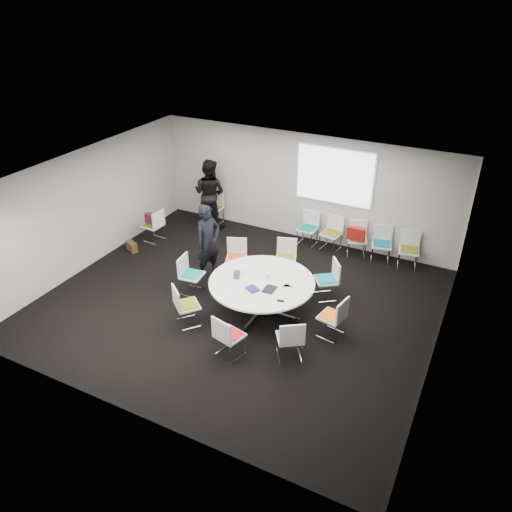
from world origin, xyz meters
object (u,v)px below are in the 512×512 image
at_px(conference_table, 262,289).
at_px(chair_back_c, 357,245).
at_px(chair_ring_c, 286,265).
at_px(person_back, 209,193).
at_px(chair_back_e, 408,256).
at_px(cup, 268,276).
at_px(chair_ring_a, 332,324).
at_px(chair_back_a, 308,234).
at_px(chair_ring_f, 187,312).
at_px(person_main, 208,242).
at_px(chair_ring_h, 290,345).
at_px(chair_back_d, 381,251).
at_px(chair_person_back, 214,214).
at_px(chair_ring_b, 326,286).
at_px(chair_ring_e, 192,282).
at_px(chair_spare_left, 154,231).
at_px(laptop, 239,274).
at_px(maroon_bag, 152,219).
at_px(chair_ring_g, 229,343).
at_px(chair_ring_d, 236,265).
at_px(chair_back_b, 331,240).

height_order(conference_table, chair_back_c, chair_back_c).
relative_size(chair_ring_c, person_back, 0.46).
height_order(chair_back_e, cup, chair_back_e).
bearing_deg(chair_ring_a, chair_back_e, -1.77).
distance_m(conference_table, chair_back_a, 3.24).
bearing_deg(cup, person_back, 137.55).
distance_m(chair_ring_f, person_main, 1.95).
bearing_deg(chair_back_e, chair_ring_h, 63.00).
relative_size(chair_ring_c, chair_back_a, 1.00).
distance_m(chair_back_a, chair_back_d, 1.92).
bearing_deg(chair_back_c, chair_ring_c, 35.10).
height_order(chair_person_back, person_back, person_back).
height_order(chair_ring_b, chair_back_c, same).
bearing_deg(person_back, chair_ring_e, 113.71).
bearing_deg(chair_back_d, person_main, 22.37).
xyz_separation_m(chair_spare_left, laptop, (3.39, -1.57, 0.47)).
xyz_separation_m(chair_ring_b, person_main, (-2.71, -0.39, 0.62)).
relative_size(chair_ring_h, laptop, 2.68).
xyz_separation_m(person_back, cup, (3.14, -2.88, -0.18)).
xyz_separation_m(chair_ring_f, chair_ring_h, (2.23, -0.02, 0.00)).
bearing_deg(laptop, cup, -98.54).
distance_m(chair_spare_left, maroon_bag, 0.34).
relative_size(cup, maroon_bag, 0.22).
relative_size(chair_ring_g, cup, 9.78).
bearing_deg(cup, chair_person_back, 135.95).
xyz_separation_m(chair_ring_f, cup, (1.18, 1.24, 0.50)).
distance_m(chair_back_c, person_back, 4.20).
height_order(chair_ring_a, chair_ring_h, same).
bearing_deg(chair_back_c, person_back, -17.41).
relative_size(chair_ring_d, chair_back_e, 1.00).
bearing_deg(chair_back_e, conference_table, 43.02).
height_order(conference_table, chair_spare_left, chair_spare_left).
relative_size(chair_ring_e, chair_ring_f, 1.00).
bearing_deg(chair_ring_b, cup, 97.08).
xyz_separation_m(chair_ring_d, chair_back_c, (2.21, 2.19, 0.00)).
relative_size(person_back, cup, 21.21).
xyz_separation_m(chair_person_back, person_main, (1.40, -2.51, 0.62)).
relative_size(chair_ring_h, chair_back_c, 1.00).
bearing_deg(conference_table, chair_spare_left, 158.20).
bearing_deg(maroon_bag, chair_ring_b, -5.57).
distance_m(person_main, person_back, 2.73).
bearing_deg(chair_person_back, conference_table, 136.73).
distance_m(chair_ring_c, chair_ring_g, 3.05).
xyz_separation_m(chair_ring_c, chair_back_b, (0.51, 1.68, 0.00)).
relative_size(chair_ring_a, person_back, 0.46).
xyz_separation_m(chair_ring_c, person_back, (-2.96, 1.52, 0.68)).
distance_m(conference_table, chair_ring_b, 1.51).
bearing_deg(chair_ring_g, chair_back_b, 100.87).
distance_m(chair_ring_a, chair_back_b, 3.54).
relative_size(conference_table, chair_ring_f, 2.45).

